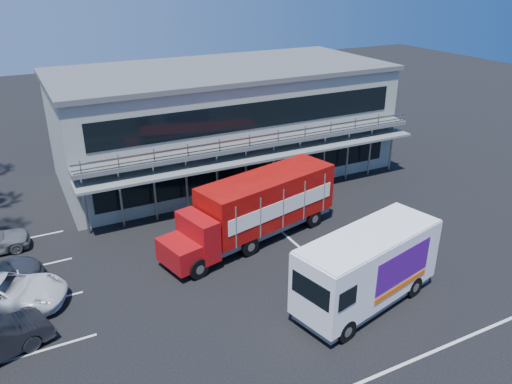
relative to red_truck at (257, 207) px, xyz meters
name	(u,v)px	position (x,y,z in m)	size (l,w,h in m)	color
ground	(296,287)	(-0.49, -4.83, -1.88)	(120.00, 120.00, 0.00)	black
building	(223,120)	(2.51, 10.11, 1.78)	(22.40, 12.00, 7.30)	gray
red_truck	(257,207)	(0.00, 0.00, 0.00)	(10.42, 4.71, 3.42)	#9C0C10
white_van	(367,268)	(1.51, -7.20, -0.09)	(7.27, 3.89, 3.38)	white
parked_car_c	(1,293)	(-12.40, -0.48, -1.14)	(2.44, 5.29, 1.47)	silver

